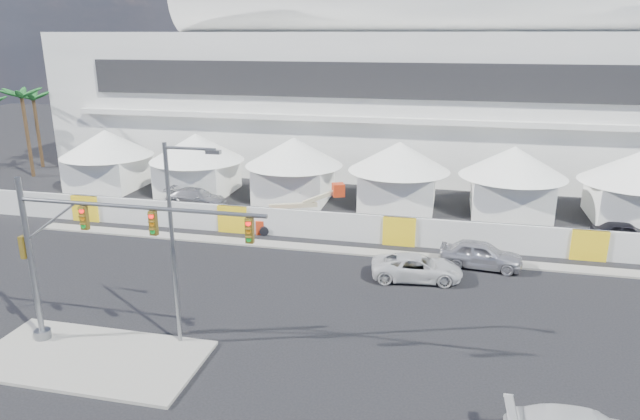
% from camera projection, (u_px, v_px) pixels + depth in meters
% --- Properties ---
extents(ground, '(160.00, 160.00, 0.00)m').
position_uv_depth(ground, '(242.00, 341.00, 26.81)').
color(ground, black).
rests_on(ground, ground).
extents(median_island, '(10.00, 5.00, 0.15)m').
position_uv_depth(median_island, '(91.00, 358.00, 25.27)').
color(median_island, gray).
rests_on(median_island, ground).
extents(far_curb, '(80.00, 1.20, 0.12)m').
position_uv_depth(far_curb, '(630.00, 274.00, 34.19)').
color(far_curb, gray).
rests_on(far_curb, ground).
extents(stadium, '(80.00, 24.80, 21.98)m').
position_uv_depth(stadium, '(451.00, 77.00, 60.82)').
color(stadium, silver).
rests_on(stadium, ground).
extents(tent_row, '(53.40, 8.40, 5.40)m').
position_uv_depth(tent_row, '(345.00, 166.00, 48.13)').
color(tent_row, white).
rests_on(tent_row, ground).
extents(hoarding_fence, '(70.00, 0.25, 2.00)m').
position_uv_depth(hoarding_fence, '(399.00, 231.00, 38.75)').
color(hoarding_fence, silver).
rests_on(hoarding_fence, ground).
extents(palm_cluster, '(10.60, 10.60, 8.55)m').
position_uv_depth(palm_cluster, '(35.00, 103.00, 59.35)').
color(palm_cluster, '#47331E').
rests_on(palm_cluster, ground).
extents(sedan_silver, '(2.49, 5.16, 1.70)m').
position_uv_depth(sedan_silver, '(481.00, 254.00, 35.07)').
color(sedan_silver, silver).
rests_on(sedan_silver, ground).
extents(pickup_curb, '(3.00, 5.53, 1.47)m').
position_uv_depth(pickup_curb, '(417.00, 267.00, 33.38)').
color(pickup_curb, silver).
rests_on(pickup_curb, ground).
extents(lot_car_b, '(1.87, 4.47, 1.51)m').
position_uv_depth(lot_car_b, '(625.00, 233.00, 39.13)').
color(lot_car_b, black).
rests_on(lot_car_b, ground).
extents(lot_car_c, '(2.61, 5.39, 1.51)m').
position_uv_depth(lot_car_c, '(196.00, 198.00, 47.56)').
color(lot_car_c, '#ADADB2').
rests_on(lot_car_c, ground).
extents(traffic_mast, '(11.62, 0.76, 7.78)m').
position_uv_depth(traffic_mast, '(77.00, 255.00, 25.01)').
color(traffic_mast, slate).
rests_on(traffic_mast, median_island).
extents(streetlight_median, '(2.58, 0.26, 9.34)m').
position_uv_depth(streetlight_median, '(177.00, 232.00, 24.97)').
color(streetlight_median, gray).
rests_on(streetlight_median, median_island).
extents(boom_lift, '(6.86, 2.69, 3.36)m').
position_uv_depth(boom_lift, '(286.00, 220.00, 41.46)').
color(boom_lift, red).
rests_on(boom_lift, ground).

